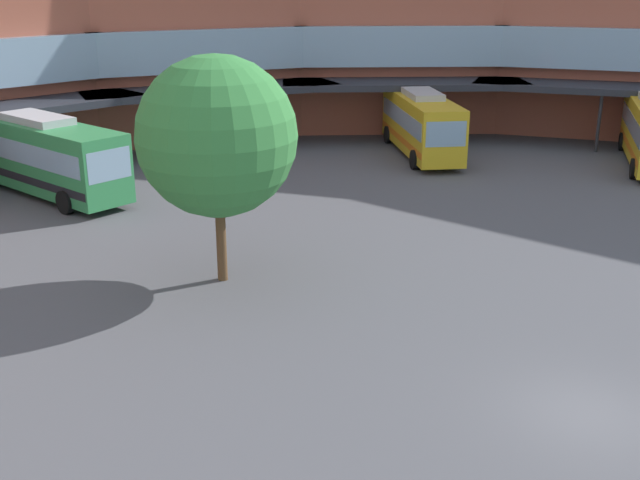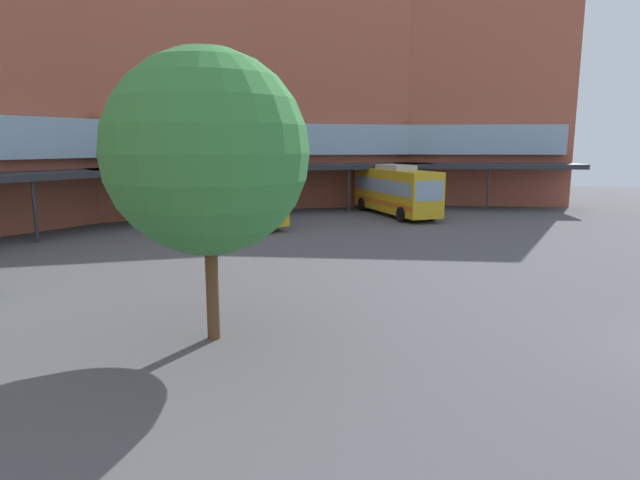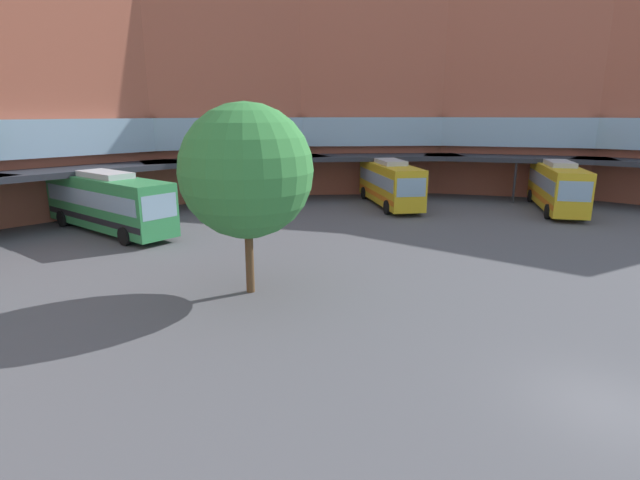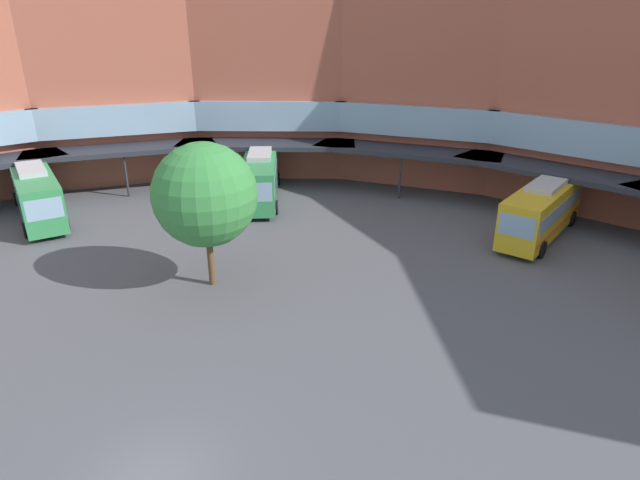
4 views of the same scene
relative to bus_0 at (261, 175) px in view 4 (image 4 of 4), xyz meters
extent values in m
cube|color=#AD5942|center=(25.55, 3.84, 7.19)|extent=(16.35, 13.24, 18.36)
cube|color=#8CADC6|center=(25.23, 3.33, 3.88)|extent=(15.16, 12.63, 2.57)
cube|color=#282B33|center=(22.92, -0.42, 1.68)|extent=(15.30, 11.54, 0.40)
cylinder|color=#2D2D33|center=(22.09, -1.78, -0.16)|extent=(0.20, 0.20, 3.67)
cube|color=#AD5942|center=(12.47, 8.88, 7.19)|extent=(16.34, 8.74, 18.36)
cube|color=#8CADC6|center=(12.36, 8.29, 3.88)|extent=(14.86, 8.69, 2.57)
cube|color=#282B33|center=(11.55, 3.97, 1.68)|extent=(15.98, 6.77, 0.40)
cylinder|color=#2D2D33|center=(11.26, 2.39, -0.16)|extent=(0.20, 0.20, 3.67)
cube|color=#AD5942|center=(-1.55, 8.88, 7.19)|extent=(16.34, 8.74, 18.36)
cube|color=#8CADC6|center=(-1.44, 8.29, 3.88)|extent=(14.86, 8.69, 2.57)
cube|color=#282B33|center=(-0.64, 3.97, 1.68)|extent=(15.98, 6.77, 0.40)
cylinder|color=#2D2D33|center=(-0.34, 2.39, -0.16)|extent=(0.20, 0.20, 3.67)
cube|color=#AD5942|center=(-14.63, 3.84, 7.19)|extent=(16.35, 13.24, 18.36)
cube|color=#8CADC6|center=(-14.32, 3.33, 3.88)|extent=(15.16, 12.63, 2.57)
cube|color=#282B33|center=(-12.01, -0.42, 1.68)|extent=(15.30, 11.54, 0.40)
cylinder|color=#2D2D33|center=(-11.17, -1.78, -0.16)|extent=(0.20, 0.20, 3.67)
cube|color=#338C4C|center=(0.00, 0.02, -0.03)|extent=(5.49, 11.91, 3.24)
cube|color=#8CADC6|center=(0.00, 0.02, 0.36)|extent=(5.36, 11.25, 1.04)
cube|color=black|center=(0.00, 0.02, -0.93)|extent=(5.45, 11.69, 0.39)
cube|color=#8CADC6|center=(1.48, -5.56, 0.36)|extent=(2.23, 0.70, 1.42)
cube|color=#B2B2B7|center=(0.00, 0.02, 1.77)|extent=(2.83, 4.51, 0.36)
cylinder|color=black|center=(2.26, -3.48, -1.45)|extent=(0.57, 1.14, 1.10)
cylinder|color=black|center=(-0.24, -4.14, -1.45)|extent=(0.57, 1.14, 1.10)
cylinder|color=black|center=(0.23, 4.17, -1.45)|extent=(0.57, 1.14, 1.10)
cylinder|color=black|center=(-2.27, 3.51, -1.45)|extent=(0.57, 1.14, 1.10)
cube|color=#338C4C|center=(-14.99, -7.78, -0.03)|extent=(9.86, 10.09, 3.22)
cube|color=#8CADC6|center=(-14.99, -7.78, 0.35)|extent=(9.41, 9.62, 1.03)
cube|color=#267FBF|center=(-14.99, -7.78, -0.94)|extent=(9.72, 9.94, 0.39)
cube|color=#8CADC6|center=(-11.02, -11.90, 0.35)|extent=(1.71, 1.65, 1.42)
cube|color=#B2B2B7|center=(-14.99, -7.78, 1.76)|extent=(4.18, 4.24, 0.36)
cylinder|color=black|center=(-11.34, -9.71, -1.45)|extent=(0.98, 1.00, 1.10)
cylinder|color=black|center=(-13.19, -11.49, -1.45)|extent=(0.98, 1.00, 1.10)
cylinder|color=black|center=(-16.79, -4.07, -1.45)|extent=(0.98, 1.00, 1.10)
cylinder|color=black|center=(-18.64, -5.85, -1.45)|extent=(0.98, 1.00, 1.10)
cube|color=gold|center=(21.26, -4.09, -0.08)|extent=(6.85, 10.33, 3.13)
cube|color=#8CADC6|center=(21.26, -4.09, 0.29)|extent=(6.62, 9.80, 1.00)
cube|color=orange|center=(21.26, -4.09, -0.96)|extent=(6.78, 10.16, 0.38)
cube|color=#8CADC6|center=(18.98, -8.65, 0.29)|extent=(2.04, 1.10, 1.38)
cube|color=#B2B2B7|center=(21.26, -4.09, 1.66)|extent=(3.23, 4.10, 0.36)
cylinder|color=black|center=(20.82, -7.79, -1.45)|extent=(0.76, 1.12, 1.10)
cylinder|color=black|center=(18.57, -6.66, -1.45)|extent=(0.76, 1.12, 1.10)
cylinder|color=black|center=(23.95, -1.53, -1.45)|extent=(0.76, 1.12, 1.10)
cylinder|color=black|center=(21.69, -0.40, -1.45)|extent=(0.76, 1.12, 1.10)
cylinder|color=brown|center=(2.00, -15.39, -0.13)|extent=(0.36, 0.36, 3.74)
sphere|color=#38843D|center=(2.00, -15.39, 3.28)|extent=(5.59, 5.59, 5.59)
camera|label=1|loc=(-10.02, -39.44, 8.78)|focal=44.32mm
camera|label=2|loc=(-10.51, -23.77, 3.52)|focal=30.17mm
camera|label=3|loc=(-7.63, -33.65, 5.65)|focal=27.76mm
camera|label=4|loc=(13.33, -40.04, 11.77)|focal=29.46mm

